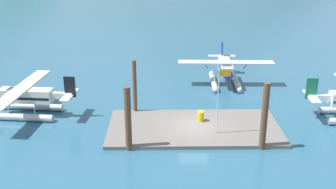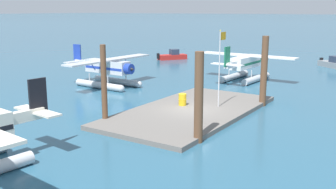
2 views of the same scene
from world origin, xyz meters
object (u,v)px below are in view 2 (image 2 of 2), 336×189
(fuel_drum, at_px, (182,99))
(seaplane_white_stbd_fwd, at_px, (246,65))
(seaplane_silver_bow_right, at_px, (108,70))
(boat_grey_open_se, at_px, (334,64))
(boat_red_open_east, at_px, (173,56))
(flagpole, at_px, (220,59))

(fuel_drum, xyz_separation_m, seaplane_white_stbd_fwd, (13.96, 0.81, 0.84))
(seaplane_silver_bow_right, distance_m, boat_grey_open_se, 29.74)
(seaplane_silver_bow_right, bearing_deg, boat_grey_open_se, -31.74)
(boat_grey_open_se, distance_m, boat_red_open_east, 22.14)
(seaplane_white_stbd_fwd, height_order, seaplane_silver_bow_right, same)
(seaplane_silver_bow_right, bearing_deg, fuel_drum, -109.02)
(fuel_drum, distance_m, seaplane_silver_bow_right, 11.19)
(flagpole, relative_size, boat_grey_open_se, 1.31)
(seaplane_white_stbd_fwd, relative_size, seaplane_silver_bow_right, 1.00)
(fuel_drum, xyz_separation_m, boat_grey_open_se, (28.91, -5.08, -0.25))
(seaplane_white_stbd_fwd, relative_size, boat_red_open_east, 2.41)
(seaplane_white_stbd_fwd, bearing_deg, boat_red_open_east, 55.53)
(boat_red_open_east, bearing_deg, boat_grey_open_se, -79.47)
(boat_grey_open_se, bearing_deg, fuel_drum, 170.03)
(boat_red_open_east, bearing_deg, seaplane_white_stbd_fwd, -124.47)
(boat_grey_open_se, bearing_deg, boat_red_open_east, 100.53)
(seaplane_silver_bow_right, bearing_deg, boat_red_open_east, 16.12)
(fuel_drum, relative_size, boat_red_open_east, 0.20)
(fuel_drum, bearing_deg, boat_red_open_east, 33.86)
(fuel_drum, height_order, seaplane_silver_bow_right, seaplane_silver_bow_right)
(flagpole, height_order, boat_grey_open_se, flagpole)
(boat_grey_open_se, xyz_separation_m, boat_red_open_east, (-4.05, 21.77, 0.00))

